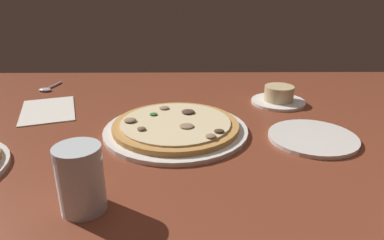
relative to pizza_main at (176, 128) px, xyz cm
name	(u,v)px	position (x,y,z in cm)	size (l,w,h in cm)	color
dining_table	(208,140)	(7.39, 0.28, -3.20)	(150.00, 110.00, 4.00)	brown
pizza_main	(176,128)	(0.00, 0.00, 0.00)	(32.70, 32.70, 3.35)	white
ramekin_on_saucer	(279,97)	(28.28, 20.09, 0.69)	(15.00, 15.00, 4.95)	white
water_glass	(81,183)	(-12.99, -28.11, 3.29)	(6.91, 6.91, 10.39)	silver
side_plate	(313,138)	(29.96, -4.05, -0.75)	(19.09, 19.09, 0.90)	silver
paper_menu	(48,110)	(-34.48, 14.60, -1.05)	(13.29, 19.86, 0.30)	silver
spoon	(48,89)	(-41.63, 33.43, -0.74)	(4.48, 10.99, 1.00)	silver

